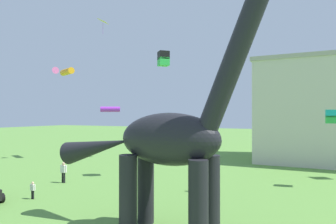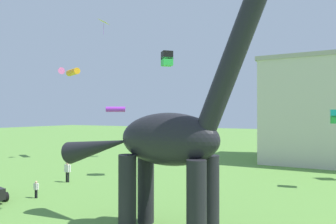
% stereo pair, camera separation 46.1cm
% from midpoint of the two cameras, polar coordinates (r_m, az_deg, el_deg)
% --- Properties ---
extents(dinosaur_sculpture, '(12.37, 2.62, 12.93)m').
position_cam_midpoint_polar(dinosaur_sculpture, '(15.53, -0.82, -4.97)').
color(dinosaur_sculpture, black).
rests_on(dinosaur_sculpture, ground_plane).
extents(person_photographer, '(0.45, 0.20, 1.21)m').
position_cam_midpoint_polar(person_photographer, '(24.39, -23.98, -12.64)').
color(person_photographer, black).
rests_on(person_photographer, ground_plane).
extents(person_near_flyer, '(0.63, 0.28, 1.68)m').
position_cam_midpoint_polar(person_near_flyer, '(24.35, 5.27, -12.02)').
color(person_near_flyer, '#2D3347').
rests_on(person_near_flyer, ground_plane).
extents(person_vendor_side, '(0.67, 0.30, 1.79)m').
position_cam_midpoint_polar(person_vendor_side, '(28.90, -18.99, -10.02)').
color(person_vendor_side, black).
rests_on(person_vendor_side, ground_plane).
extents(kite_trailing, '(0.58, 0.72, 0.84)m').
position_cam_midpoint_polar(kite_trailing, '(18.97, -12.51, 15.84)').
color(kite_trailing, yellow).
extents(kite_high_left, '(1.33, 1.33, 1.34)m').
position_cam_midpoint_polar(kite_high_left, '(29.53, -1.28, 9.72)').
color(kite_high_left, black).
extents(kite_near_high, '(0.84, 0.84, 1.11)m').
position_cam_midpoint_polar(kite_near_high, '(28.26, 27.20, -0.73)').
color(kite_near_high, '#19B2B7').
extents(kite_far_left, '(2.62, 2.74, 0.77)m').
position_cam_midpoint_polar(kite_far_left, '(43.89, -10.75, 0.49)').
color(kite_far_left, purple).
extents(kite_high_right, '(3.16, 3.15, 0.91)m').
position_cam_midpoint_polar(kite_high_right, '(44.75, -18.66, 7.03)').
color(kite_high_right, orange).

